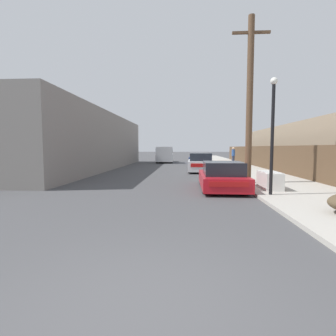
% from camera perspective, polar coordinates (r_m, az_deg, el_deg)
% --- Properties ---
extents(ground_plane, '(220.00, 220.00, 0.00)m').
position_cam_1_polar(ground_plane, '(3.43, -6.20, -28.72)').
color(ground_plane, '#444447').
extents(sidewalk_curb, '(4.20, 63.00, 0.12)m').
position_cam_1_polar(sidewalk_curb, '(26.82, 13.93, 0.48)').
color(sidewalk_curb, '#ADA89E').
rests_on(sidewalk_curb, ground).
extents(discarded_fridge, '(0.72, 1.65, 0.75)m').
position_cam_1_polar(discarded_fridge, '(12.03, 21.24, -2.46)').
color(discarded_fridge, silver).
rests_on(discarded_fridge, sidewalk_curb).
extents(parked_sports_car_red, '(1.96, 4.32, 1.25)m').
position_cam_1_polar(parked_sports_car_red, '(11.96, 11.70, -1.89)').
color(parked_sports_car_red, red).
rests_on(parked_sports_car_red, ground).
extents(car_parked_mid, '(2.01, 4.66, 1.45)m').
position_cam_1_polar(car_parked_mid, '(20.53, 7.06, 1.10)').
color(car_parked_mid, silver).
rests_on(car_parked_mid, ground).
extents(car_parked_far, '(2.04, 4.61, 1.27)m').
position_cam_1_polar(car_parked_far, '(31.50, 6.31, 2.15)').
color(car_parked_far, '#2D478C').
rests_on(car_parked_far, ground).
extents(pickup_truck, '(2.32, 5.69, 1.95)m').
position_cam_1_polar(pickup_truck, '(32.31, -0.75, 2.88)').
color(pickup_truck, silver).
rests_on(pickup_truck, ground).
extents(utility_pole, '(1.80, 0.31, 8.05)m').
position_cam_1_polar(utility_pole, '(13.79, 17.35, 14.21)').
color(utility_pole, brown).
rests_on(utility_pole, sidewalk_curb).
extents(street_lamp, '(0.26, 0.26, 4.28)m').
position_cam_1_polar(street_lamp, '(10.43, 21.81, 8.31)').
color(street_lamp, black).
rests_on(street_lamp, sidewalk_curb).
extents(wooden_fence, '(0.08, 37.79, 1.87)m').
position_cam_1_polar(wooden_fence, '(21.93, 21.56, 2.04)').
color(wooden_fence, brown).
rests_on(wooden_fence, sidewalk_curb).
extents(building_left_block, '(7.00, 23.22, 4.76)m').
position_cam_1_polar(building_left_block, '(24.39, -19.49, 5.42)').
color(building_left_block, gray).
rests_on(building_left_block, ground).
extents(building_right_house, '(6.00, 23.42, 3.71)m').
position_cam_1_polar(building_right_house, '(25.35, 29.13, 3.88)').
color(building_right_house, gray).
rests_on(building_right_house, ground).
extents(pedestrian, '(0.34, 0.34, 1.80)m').
position_cam_1_polar(pedestrian, '(28.64, 14.03, 2.71)').
color(pedestrian, '#282D42').
rests_on(pedestrian, sidewalk_curb).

